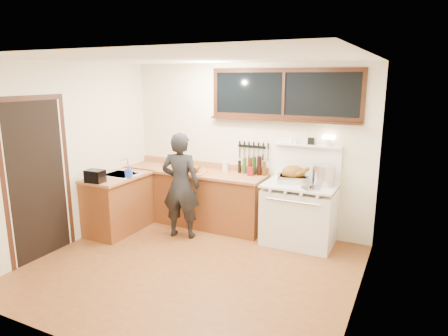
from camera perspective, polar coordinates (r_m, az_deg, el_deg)
The scene contains 20 objects.
ground_plane at distance 5.29m, azimuth -4.70°, elevation -14.18°, with size 4.00×3.50×0.02m, color brown.
room_shell at distance 4.77m, azimuth -5.07°, elevation 3.87°, with size 4.10×3.60×2.65m.
counter_back at distance 6.66m, azimuth -4.29°, elevation -4.08°, with size 2.44×0.64×1.00m.
counter_left at distance 6.53m, azimuth -14.87°, elevation -4.86°, with size 0.64×1.09×0.90m.
sink_unit at distance 6.46m, azimuth -14.50°, elevation -1.37°, with size 0.50×0.45×0.37m.
vintage_stove at distance 5.95m, azimuth 10.73°, elevation -6.25°, with size 1.02×0.74×1.58m.
back_window at distance 6.04m, azimuth 8.47°, elevation 9.63°, with size 2.32×0.13×0.77m.
left_doorway at distance 5.79m, azimuth -25.04°, elevation -1.40°, with size 0.02×1.04×2.17m.
knife_strip at distance 6.30m, azimuth 4.12°, elevation 2.95°, with size 0.52×0.03×0.28m.
man at distance 6.01m, azimuth -6.19°, elevation -2.51°, with size 0.65×0.50×1.61m.
soap_bottle at distance 6.19m, azimuth -13.45°, elevation -0.51°, with size 0.10×0.10×0.19m.
toaster at distance 6.07m, azimuth -17.95°, elevation -1.11°, with size 0.28×0.20×0.18m.
cutting_board at distance 6.34m, azimuth -4.57°, elevation -0.27°, with size 0.49×0.41×0.14m.
roast_turkey at distance 5.86m, azimuth 9.90°, elevation -1.04°, with size 0.50×0.42×0.25m.
stockpot at distance 5.77m, azimuth 14.04°, elevation -1.00°, with size 0.36×0.36×0.29m.
saucepan at distance 5.90m, azimuth 11.42°, elevation -1.45°, with size 0.18×0.28×0.11m.
pot_lid at distance 5.57m, azimuth 12.25°, elevation -2.83°, with size 0.31×0.31×0.04m.
coffee_tin at distance 6.18m, azimuth 3.83°, elevation -0.51°, with size 0.09×0.08×0.13m.
pitcher at distance 6.41m, azimuth 0.17°, elevation 0.20°, with size 0.11×0.11×0.17m.
bottle_cluster at distance 6.25m, azimuth 4.16°, elevation 0.26°, with size 0.47×0.07×0.30m.
Camera 1 is at (2.45, -4.03, 2.39)m, focal length 32.00 mm.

